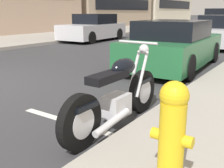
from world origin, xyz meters
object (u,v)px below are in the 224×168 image
fire_hydrant (172,129)px  parked_motorcycle (117,97)px  crossing_truck (221,16)px  car_opposite_curb (93,28)px  parked_car_across_street (174,46)px  parked_car_at_intersection (223,32)px

fire_hydrant → parked_motorcycle: bearing=51.5°
parked_motorcycle → crossing_truck: 34.45m
car_opposite_curb → fire_hydrant: 12.96m
parked_car_across_street → parked_car_at_intersection: 5.87m
parked_motorcycle → parked_car_across_street: size_ratio=0.50×
parked_motorcycle → parked_car_at_intersection: 10.24m
parked_car_across_street → fire_hydrant: parked_car_across_street is taller
parked_motorcycle → crossing_truck: crossing_truck is taller
car_opposite_curb → parked_motorcycle: bearing=36.4°
parked_car_across_street → parked_car_at_intersection: (5.87, 0.01, 0.03)m
parked_motorcycle → crossing_truck: size_ratio=0.41×
parked_car_across_street → parked_car_at_intersection: parked_car_at_intersection is taller
parked_car_at_intersection → crossing_truck: crossing_truck is taller
car_opposite_curb → fire_hydrant: (-9.79, -8.49, -0.07)m
parked_motorcycle → car_opposite_curb: 11.54m
parked_car_at_intersection → car_opposite_curb: bearing=100.4°
parked_car_at_intersection → car_opposite_curb: size_ratio=1.11×
crossing_truck → car_opposite_curb: crossing_truck is taller
parked_motorcycle → fire_hydrant: 1.46m
parked_motorcycle → car_opposite_curb: (8.89, 7.36, 0.23)m
parked_car_at_intersection → fire_hydrant: bearing=-170.6°
fire_hydrant → parked_car_across_street: bearing=21.4°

